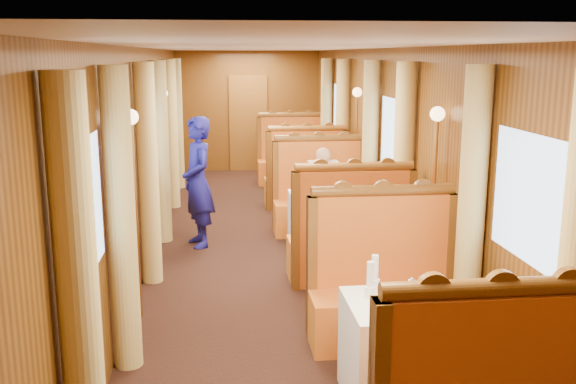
{
  "coord_description": "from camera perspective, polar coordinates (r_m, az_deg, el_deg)",
  "views": [
    {
      "loc": [
        -0.63,
        -7.54,
        2.42
      ],
      "look_at": [
        0.06,
        -1.2,
        1.05
      ],
      "focal_mm": 40.0,
      "sensor_mm": 36.0,
      "label": 1
    }
  ],
  "objects": [
    {
      "name": "floor",
      "position": [
        7.94,
        -1.37,
        -5.61
      ],
      "size": [
        3.0,
        12.0,
        0.01
      ],
      "primitive_type": null,
      "color": "black",
      "rests_on": "ground"
    },
    {
      "name": "ceiling",
      "position": [
        7.57,
        -1.47,
        12.73
      ],
      "size": [
        3.0,
        12.0,
        0.01
      ],
      "primitive_type": null,
      "rotation": [
        3.14,
        0.0,
        0.0
      ],
      "color": "silver",
      "rests_on": "wall_left"
    },
    {
      "name": "wall_far",
      "position": [
        13.61,
        -3.57,
        7.18
      ],
      "size": [
        3.0,
        0.01,
        2.5
      ],
      "primitive_type": null,
      "rotation": [
        1.57,
        0.0,
        0.0
      ],
      "color": "brown",
      "rests_on": "floor"
    },
    {
      "name": "wall_left",
      "position": [
        7.68,
        -12.66,
        3.07
      ],
      "size": [
        0.01,
        12.0,
        2.5
      ],
      "primitive_type": null,
      "rotation": [
        1.57,
        0.0,
        1.57
      ],
      "color": "brown",
      "rests_on": "floor"
    },
    {
      "name": "wall_right",
      "position": [
        7.92,
        9.47,
        3.47
      ],
      "size": [
        0.01,
        12.0,
        2.5
      ],
      "primitive_type": null,
      "rotation": [
        1.57,
        0.0,
        -1.57
      ],
      "color": "brown",
      "rests_on": "floor"
    },
    {
      "name": "doorway_far",
      "position": [
        13.6,
        -3.55,
        6.12
      ],
      "size": [
        0.8,
        0.04,
        2.0
      ],
      "primitive_type": "cube",
      "color": "brown",
      "rests_on": "floor"
    },
    {
      "name": "table_near",
      "position": [
        4.74,
        11.73,
        -13.75
      ],
      "size": [
        1.05,
        0.72,
        0.75
      ],
      "primitive_type": "cube",
      "color": "white",
      "rests_on": "floor"
    },
    {
      "name": "banquette_near_aft",
      "position": [
        5.61,
        8.57,
        -8.88
      ],
      "size": [
        1.3,
        0.55,
        1.34
      ],
      "color": "#B53914",
      "rests_on": "floor"
    },
    {
      "name": "table_mid",
      "position": [
        7.93,
        4.02,
        -2.84
      ],
      "size": [
        1.05,
        0.72,
        0.75
      ],
      "primitive_type": "cube",
      "color": "white",
      "rests_on": "floor"
    },
    {
      "name": "banquette_mid_fwd",
      "position": [
        6.96,
        5.51,
        -4.59
      ],
      "size": [
        1.3,
        0.55,
        1.34
      ],
      "color": "#B53914",
      "rests_on": "floor"
    },
    {
      "name": "banquette_mid_aft",
      "position": [
        8.89,
        2.88,
        -0.86
      ],
      "size": [
        1.3,
        0.55,
        1.34
      ],
      "color": "#B53914",
      "rests_on": "floor"
    },
    {
      "name": "table_far",
      "position": [
        11.31,
        0.9,
        1.72
      ],
      "size": [
        1.05,
        0.72,
        0.75
      ],
      "primitive_type": "cube",
      "color": "white",
      "rests_on": "floor"
    },
    {
      "name": "banquette_far_fwd",
      "position": [
        10.32,
        1.59,
        0.97
      ],
      "size": [
        1.3,
        0.55,
        1.34
      ],
      "color": "#B53914",
      "rests_on": "floor"
    },
    {
      "name": "banquette_far_aft",
      "position": [
        12.3,
        0.31,
        2.79
      ],
      "size": [
        1.3,
        0.55,
        1.34
      ],
      "color": "#B53914",
      "rests_on": "floor"
    },
    {
      "name": "tea_tray",
      "position": [
        4.51,
        10.37,
        -9.73
      ],
      "size": [
        0.39,
        0.33,
        0.01
      ],
      "primitive_type": "cube",
      "rotation": [
        0.0,
        0.0,
        0.23
      ],
      "color": "silver",
      "rests_on": "table_near"
    },
    {
      "name": "teapot_left",
      "position": [
        4.39,
        10.0,
        -9.43
      ],
      "size": [
        0.18,
        0.14,
        0.15
      ],
      "primitive_type": null,
      "rotation": [
        0.0,
        0.0,
        -0.03
      ],
      "color": "silver",
      "rests_on": "tea_tray"
    },
    {
      "name": "teapot_right",
      "position": [
        4.46,
        12.09,
        -9.24
      ],
      "size": [
        0.17,
        0.14,
        0.13
      ],
      "primitive_type": null,
      "rotation": [
        0.0,
        0.0,
        -0.08
      ],
      "color": "silver",
      "rests_on": "tea_tray"
    },
    {
      "name": "teapot_back",
      "position": [
        4.59,
        10.91,
        -8.7
      ],
      "size": [
        0.17,
        0.15,
        0.12
      ],
      "primitive_type": null,
      "rotation": [
        0.0,
        0.0,
        0.31
      ],
      "color": "silver",
      "rests_on": "tea_tray"
    },
    {
      "name": "fruit_plate",
      "position": [
        4.6,
        15.66,
        -9.4
      ],
      "size": [
        0.23,
        0.23,
        0.05
      ],
      "rotation": [
        0.0,
        0.0,
        0.36
      ],
      "color": "white",
      "rests_on": "table_near"
    },
    {
      "name": "cup_inboard",
      "position": [
        4.55,
        7.3,
        -8.09
      ],
      "size": [
        0.08,
        0.08,
        0.26
      ],
      "rotation": [
        0.0,
        0.0,
        -0.04
      ],
      "color": "white",
      "rests_on": "table_near"
    },
    {
      "name": "cup_outboard",
      "position": [
        4.7,
        7.71,
        -7.43
      ],
      "size": [
        0.08,
        0.08,
        0.26
      ],
      "rotation": [
        0.0,
        0.0,
        0.35
      ],
      "color": "white",
      "rests_on": "table_near"
    },
    {
      "name": "rose_vase_mid",
      "position": [
        7.79,
        4.17,
        1.05
      ],
      "size": [
        0.06,
        0.06,
        0.36
      ],
      "rotation": [
        0.0,
        0.0,
        0.42
      ],
      "color": "silver",
      "rests_on": "table_mid"
    },
    {
      "name": "rose_vase_far",
      "position": [
        11.25,
        1.03,
        4.51
      ],
      "size": [
        0.06,
        0.06,
        0.36
      ],
      "rotation": [
        0.0,
        0.0,
        0.09
      ],
      "color": "silver",
      "rests_on": "table_far"
    },
    {
      "name": "window_left_near",
      "position": [
        4.24,
        -17.66,
        -1.69
      ],
      "size": [
        0.01,
        1.2,
        0.9
      ],
      "primitive_type": null,
      "rotation": [
        1.57,
        0.0,
        1.57
      ],
      "color": "#8FADD5",
      "rests_on": "wall_left"
    },
    {
      "name": "curtain_left_near_a",
      "position": [
        3.57,
        -18.14,
        -8.94
      ],
      "size": [
        0.22,
        0.22,
        2.35
      ],
      "primitive_type": "cylinder",
      "color": "#E1C773",
      "rests_on": "floor"
    },
    {
      "name": "curtain_left_near_b",
      "position": [
        5.03,
        -14.59,
        -2.6
      ],
      "size": [
        0.22,
        0.22,
        2.35
      ],
      "primitive_type": "cylinder",
      "color": "#E1C773",
      "rests_on": "floor"
    },
    {
      "name": "window_right_near",
      "position": [
        4.66,
        20.93,
        -0.71
      ],
      "size": [
        0.01,
        1.2,
        0.9
      ],
      "primitive_type": null,
      "rotation": [
        1.57,
        0.0,
        -1.57
      ],
      "color": "#8FADD5",
      "rests_on": "wall_right"
    },
    {
      "name": "curtain_right_near_b",
      "position": [
        5.37,
        15.97,
        -1.77
      ],
      "size": [
        0.22,
        0.22,
        2.35
      ],
      "primitive_type": "cylinder",
      "color": "#E1C773",
      "rests_on": "floor"
    },
    {
      "name": "window_left_mid",
      "position": [
        7.65,
        -12.62,
        4.55
      ],
      "size": [
        0.01,
        1.2,
        0.9
      ],
      "primitive_type": null,
      "rotation": [
        1.57,
        0.0,
        1.57
      ],
      "color": "#8FADD5",
      "rests_on": "wall_left"
    },
    {
      "name": "curtain_left_mid_a",
      "position": [
        6.91,
        -12.34,
        1.47
      ],
      "size": [
        0.22,
        0.22,
        2.35
      ],
      "primitive_type": "cylinder",
      "color": "#E1C773",
      "rests_on": "floor"
    },
    {
      "name": "curtain_left_mid_b",
      "position": [
        8.45,
        -11.26,
        3.42
      ],
      "size": [
        0.22,
        0.22,
        2.35
      ],
      "primitive_type": "cylinder",
      "color": "#E1C773",
      "rests_on": "floor"
    },
    {
      "name": "window_right_mid",
      "position": [
        7.89,
        9.42,
        4.9
      ],
      "size": [
        0.01,
        1.2,
        0.9
      ],
      "primitive_type": null,
      "rotation": [
        1.57,
        0.0,
        -1.57
      ],
      "color": "#8FADD5",
      "rests_on": "wall_right"
    },
    {
      "name": "curtain_right_mid_a",
      "position": [
        7.16,
        10.19,
        1.92
      ],
      "size": [
        0.22,
        0.22,
        2.35
      ],
      "primitive_type": "cylinder",
      "color": "#E1C773",
      "rests_on": "floor"
    },
    {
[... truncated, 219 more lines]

